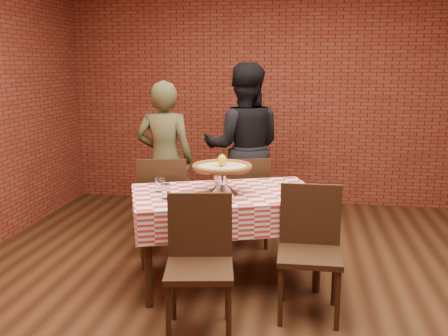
{
  "coord_description": "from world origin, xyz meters",
  "views": [
    {
      "loc": [
        0.22,
        -3.56,
        1.78
      ],
      "look_at": [
        -0.39,
        0.48,
        0.95
      ],
      "focal_mm": 41.13,
      "sensor_mm": 36.0,
      "label": 1
    }
  ],
  "objects_px": {
    "condiment_caddy": "(221,175)",
    "chair_far_right": "(243,201)",
    "chair_far_left": "(163,203)",
    "diner_olive": "(165,160)",
    "pizza": "(222,167)",
    "table": "(226,237)",
    "water_glass_left": "(166,191)",
    "water_glass_right": "(160,185)",
    "diner_black": "(244,148)",
    "chair_near_left": "(199,269)",
    "chair_near_right": "(310,254)",
    "pizza_stand": "(222,181)"
  },
  "relations": [
    {
      "from": "condiment_caddy",
      "to": "chair_far_right",
      "type": "xyz_separation_m",
      "value": [
        0.13,
        0.58,
        -0.38
      ]
    },
    {
      "from": "chair_far_left",
      "to": "condiment_caddy",
      "type": "bearing_deg",
      "value": 140.72
    },
    {
      "from": "diner_olive",
      "to": "pizza",
      "type": "bearing_deg",
      "value": 122.64
    },
    {
      "from": "table",
      "to": "pizza",
      "type": "xyz_separation_m",
      "value": [
        -0.03,
        -0.05,
        0.6
      ]
    },
    {
      "from": "water_glass_left",
      "to": "water_glass_right",
      "type": "xyz_separation_m",
      "value": [
        -0.11,
        0.21,
        0.0
      ]
    },
    {
      "from": "table",
      "to": "diner_black",
      "type": "bearing_deg",
      "value": 90.78
    },
    {
      "from": "water_glass_left",
      "to": "pizza",
      "type": "bearing_deg",
      "value": 28.5
    },
    {
      "from": "chair_near_left",
      "to": "chair_far_left",
      "type": "distance_m",
      "value": 1.63
    },
    {
      "from": "chair_near_left",
      "to": "chair_far_right",
      "type": "xyz_separation_m",
      "value": [
        0.09,
        1.77,
        -0.01
      ]
    },
    {
      "from": "pizza",
      "to": "water_glass_right",
      "type": "height_order",
      "value": "pizza"
    },
    {
      "from": "chair_far_right",
      "to": "diner_black",
      "type": "distance_m",
      "value": 0.69
    },
    {
      "from": "condiment_caddy",
      "to": "chair_near_right",
      "type": "relative_size",
      "value": 0.16
    },
    {
      "from": "water_glass_right",
      "to": "table",
      "type": "bearing_deg",
      "value": 5.75
    },
    {
      "from": "condiment_caddy",
      "to": "diner_black",
      "type": "height_order",
      "value": "diner_black"
    },
    {
      "from": "water_glass_right",
      "to": "chair_far_left",
      "type": "distance_m",
      "value": 0.77
    },
    {
      "from": "table",
      "to": "diner_black",
      "type": "relative_size",
      "value": 0.82
    },
    {
      "from": "water_glass_left",
      "to": "diner_olive",
      "type": "bearing_deg",
      "value": 105.49
    },
    {
      "from": "water_glass_left",
      "to": "condiment_caddy",
      "type": "relative_size",
      "value": 0.79
    },
    {
      "from": "table",
      "to": "chair_near_right",
      "type": "height_order",
      "value": "chair_near_right"
    },
    {
      "from": "table",
      "to": "chair_near_left",
      "type": "xyz_separation_m",
      "value": [
        -0.05,
        -0.88,
        0.09
      ]
    },
    {
      "from": "pizza",
      "to": "diner_olive",
      "type": "relative_size",
      "value": 0.3
    },
    {
      "from": "diner_olive",
      "to": "table",
      "type": "bearing_deg",
      "value": 124.75
    },
    {
      "from": "pizza",
      "to": "diner_black",
      "type": "distance_m",
      "value": 1.47
    },
    {
      "from": "pizza",
      "to": "condiment_caddy",
      "type": "relative_size",
      "value": 3.26
    },
    {
      "from": "diner_black",
      "to": "diner_olive",
      "type": "bearing_deg",
      "value": 20.9
    },
    {
      "from": "condiment_caddy",
      "to": "chair_far_right",
      "type": "height_order",
      "value": "chair_far_right"
    },
    {
      "from": "water_glass_left",
      "to": "water_glass_right",
      "type": "bearing_deg",
      "value": 116.47
    },
    {
      "from": "chair_near_right",
      "to": "chair_far_right",
      "type": "xyz_separation_m",
      "value": [
        -0.63,
        1.4,
        -0.01
      ]
    },
    {
      "from": "table",
      "to": "chair_near_right",
      "type": "xyz_separation_m",
      "value": [
        0.67,
        -0.52,
        0.09
      ]
    },
    {
      "from": "water_glass_right",
      "to": "condiment_caddy",
      "type": "height_order",
      "value": "condiment_caddy"
    },
    {
      "from": "pizza_stand",
      "to": "chair_far_left",
      "type": "bearing_deg",
      "value": 135.58
    },
    {
      "from": "chair_near_left",
      "to": "chair_far_right",
      "type": "distance_m",
      "value": 1.77
    },
    {
      "from": "chair_near_left",
      "to": "chair_near_right",
      "type": "distance_m",
      "value": 0.81
    },
    {
      "from": "table",
      "to": "pizza",
      "type": "relative_size",
      "value": 3.07
    },
    {
      "from": "chair_near_left",
      "to": "diner_black",
      "type": "bearing_deg",
      "value": 79.96
    },
    {
      "from": "chair_near_left",
      "to": "diner_olive",
      "type": "relative_size",
      "value": 0.57
    },
    {
      "from": "chair_far_left",
      "to": "water_glass_right",
      "type": "bearing_deg",
      "value": 90.7
    },
    {
      "from": "table",
      "to": "pizza",
      "type": "bearing_deg",
      "value": -118.09
    },
    {
      "from": "diner_black",
      "to": "condiment_caddy",
      "type": "bearing_deg",
      "value": 80.73
    },
    {
      "from": "condiment_caddy",
      "to": "table",
      "type": "bearing_deg",
      "value": -69.23
    },
    {
      "from": "condiment_caddy",
      "to": "diner_black",
      "type": "distance_m",
      "value": 1.11
    },
    {
      "from": "water_glass_right",
      "to": "diner_olive",
      "type": "xyz_separation_m",
      "value": [
        -0.25,
        1.09,
        -0.01
      ]
    },
    {
      "from": "table",
      "to": "water_glass_right",
      "type": "bearing_deg",
      "value": -174.25
    },
    {
      "from": "pizza",
      "to": "chair_near_right",
      "type": "distance_m",
      "value": 0.98
    },
    {
      "from": "chair_near_left",
      "to": "chair_far_right",
      "type": "height_order",
      "value": "chair_near_left"
    },
    {
      "from": "chair_near_right",
      "to": "pizza",
      "type": "bearing_deg",
      "value": 146.01
    },
    {
      "from": "water_glass_left",
      "to": "chair_far_left",
      "type": "height_order",
      "value": "chair_far_left"
    },
    {
      "from": "table",
      "to": "water_glass_right",
      "type": "distance_m",
      "value": 0.69
    },
    {
      "from": "chair_near_left",
      "to": "chair_far_left",
      "type": "height_order",
      "value": "chair_far_left"
    },
    {
      "from": "table",
      "to": "water_glass_right",
      "type": "xyz_separation_m",
      "value": [
        -0.53,
        -0.05,
        0.44
      ]
    }
  ]
}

